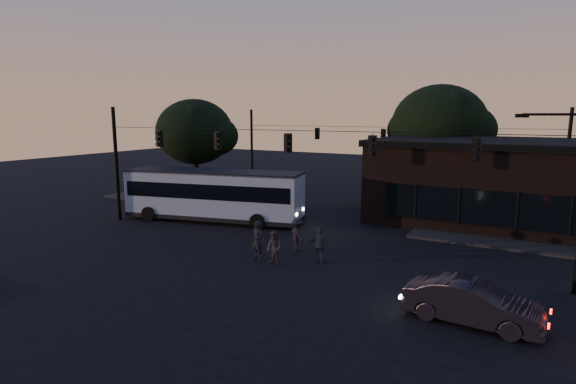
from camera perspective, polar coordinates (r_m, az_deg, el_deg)
The scene contains 14 objects.
ground at distance 20.94m, azimuth -5.44°, elevation -9.76°, with size 120.00×120.00×0.00m, color black.
sidewalk_far_right at distance 30.96m, azimuth 29.84°, elevation -4.45°, with size 14.00×10.00×0.15m, color black.
sidewalk_far_left at distance 39.99m, azimuth -10.54°, elevation -0.35°, with size 14.00×10.00×0.15m, color black.
building at distance 32.51m, azimuth 24.95°, elevation 1.30°, with size 15.40×10.41×5.40m.
tree_behind at distance 38.87m, azimuth 18.64°, elevation 8.10°, with size 7.60×7.60×9.43m.
tree_left at distance 38.65m, azimuth -11.75°, elevation 7.47°, with size 6.40×6.40×8.30m.
signal_rig_near at distance 23.27m, azimuth -0.00°, elevation 3.52°, with size 26.24×0.30×7.50m.
signal_rig_far at distance 38.00m, azimuth 11.95°, elevation 5.37°, with size 26.24×0.30×7.50m.
bus at distance 30.15m, azimuth -9.42°, elevation -0.09°, with size 12.25×5.37×3.36m.
car at distance 16.78m, azimuth 22.36°, elevation -12.87°, with size 1.55×4.44×1.46m, color black.
pedestrian_a at distance 22.01m, azimuth -3.92°, elevation -6.15°, with size 0.69×0.46×1.91m, color black.
pedestrian_b at distance 21.24m, azimuth -1.78°, elevation -7.13°, with size 0.79×0.61×1.62m, color #383333.
pedestrian_c at distance 21.49m, azimuth 4.06°, elevation -6.80°, with size 1.01×0.42×1.72m, color #2F303A.
pedestrian_d at distance 23.30m, azimuth 1.16°, elevation -5.45°, with size 1.12×0.64×1.73m, color black.
Camera 1 is at (11.32, -16.17, 6.98)m, focal length 28.00 mm.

